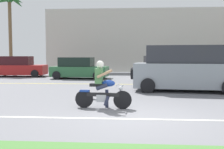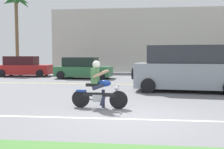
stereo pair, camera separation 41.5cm
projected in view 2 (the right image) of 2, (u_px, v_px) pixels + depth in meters
ground at (135, 100)px, 9.86m from camera, size 56.00×30.00×0.04m
lane_line_near at (132, 119)px, 6.77m from camera, size 50.40×0.12×0.01m
lane_line_far at (137, 84)px, 14.96m from camera, size 50.40×0.12×0.01m
motorcyclist at (99, 88)px, 8.18m from camera, size 1.76×0.58×1.47m
suv_nearby at (186, 69)px, 12.03m from camera, size 4.96×2.61×2.07m
parked_car_0 at (24, 67)px, 20.91m from camera, size 4.18×2.12×1.57m
parked_car_1 at (83, 69)px, 18.88m from camera, size 4.03×2.17×1.50m
parked_car_2 at (167, 68)px, 18.71m from camera, size 4.28×2.11×1.60m
palm_tree_0 at (16, 6)px, 23.84m from camera, size 2.98×2.90×7.19m
building_far at (146, 41)px, 27.40m from camera, size 18.76×4.00×6.16m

